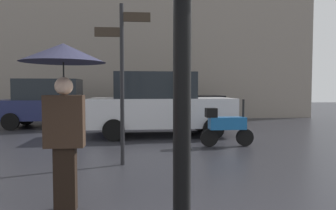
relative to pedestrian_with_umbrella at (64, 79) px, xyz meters
The scene contains 6 objects.
pedestrian_with_umbrella is the anchor object (origin of this frame).
parked_scooter 5.23m from the pedestrian_with_umbrella, 51.22° to the left, with size 1.42×0.32×1.23m.
parked_car_left 9.55m from the pedestrian_with_umbrella, 76.24° to the left, with size 4.36×1.96×2.00m.
parked_car_right 6.31m from the pedestrian_with_umbrella, 74.96° to the left, with size 4.51×2.06×2.02m.
parked_car_distant 9.04m from the pedestrian_with_umbrella, 105.15° to the left, with size 4.23×1.85×1.89m.
street_signpost 2.36m from the pedestrian_with_umbrella, 74.83° to the left, with size 1.08×0.08×3.16m.
Camera 1 is at (-0.45, -2.50, 1.52)m, focal length 33.38 mm.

